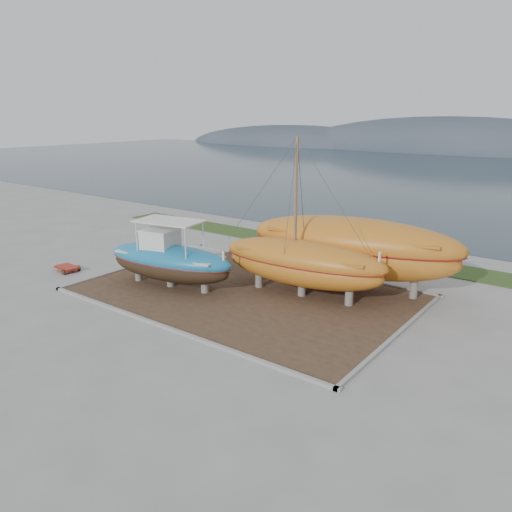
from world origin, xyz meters
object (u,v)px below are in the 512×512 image
Objects in this scene: white_dinghy at (195,256)px; orange_sailboat at (304,220)px; blue_caique at (169,254)px; orange_bare_hull at (352,254)px; red_trailer at (67,269)px.

white_dinghy is 0.43× the size of orange_sailboat.
blue_caique is 10.63m from orange_bare_hull.
orange_sailboat is (7.05, 3.33, 2.36)m from blue_caique.
orange_bare_hull is 5.28× the size of red_trailer.
white_dinghy is at bearing 103.68° from blue_caique.
red_trailer is at bearing -175.83° from blue_caique.
orange_sailboat reaches higher than orange_bare_hull.
blue_caique is 1.99× the size of white_dinghy.
orange_bare_hull is (8.67, 6.15, 0.04)m from blue_caique.
red_trailer is at bearing -166.31° from orange_sailboat.
orange_bare_hull is 18.31m from red_trailer.
white_dinghy is (-1.73, 3.94, -1.37)m from blue_caique.
white_dinghy is 10.73m from orange_bare_hull.
white_dinghy is at bearing 169.99° from orange_sailboat.
blue_caique is at bearing 16.84° from red_trailer.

